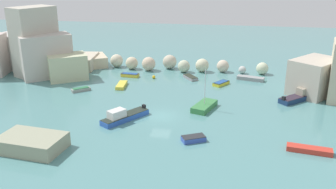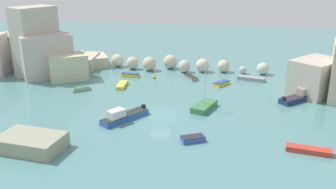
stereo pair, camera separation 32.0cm
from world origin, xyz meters
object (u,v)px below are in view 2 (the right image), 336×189
Objects in this scene: moored_boat_1 at (299,97)px; moored_boat_9 at (123,116)px; channel_buoy at (154,77)px; moored_boat_0 at (122,85)px; moored_boat_8 at (309,150)px; moored_boat_10 at (74,76)px; moored_boat_6 at (221,83)px; moored_boat_3 at (251,79)px; moored_boat_5 at (193,139)px; moored_boat_2 at (204,106)px; moored_boat_4 at (81,89)px; moored_boat_11 at (191,77)px; stone_dock at (31,143)px; moored_boat_7 at (130,75)px.

moored_boat_9 is at bearing 163.77° from moored_boat_1.
moored_boat_0 is (-4.12, -5.29, -0.03)m from channel_buoy.
moored_boat_8 and moored_boat_10 have the same top height.
moored_boat_3 is at bearing 159.31° from moored_boat_6.
moored_boat_5 is 21.03m from moored_boat_6.
moored_boat_3 is at bearing 82.52° from moored_boat_1.
moored_boat_3 is at bearing 179.70° from moored_boat_10.
moored_boat_10 is at bearing 84.38° from moored_boat_2.
moored_boat_10 is (-3.99, 6.35, 0.03)m from moored_boat_4.
moored_boat_2 is 0.86× the size of moored_boat_9.
moored_boat_8 reaches higher than moored_boat_0.
moored_boat_2 is 16.03m from moored_boat_3.
channel_buoy is 0.18× the size of moored_boat_6.
moored_boat_10 is at bearing 22.45° from moored_boat_3.
channel_buoy is 18.33m from moored_boat_9.
channel_buoy is 31.26m from moored_boat_8.
moored_boat_4 is 7.50m from moored_boat_10.
moored_boat_0 is 0.69× the size of moored_boat_1.
channel_buoy is 16.36m from moored_boat_3.
moored_boat_2 is at bearing 23.79° from moored_boat_6.
moored_boat_0 is 26.77m from moored_boat_1.
moored_boat_1 is 18.24m from moored_boat_11.
stone_dock is at bearing -10.74° from moored_boat_5.
channel_buoy is 0.12× the size of moored_boat_3.
moored_boat_2 is at bearing 126.98° from moored_boat_4.
moored_boat_11 is at bearing 33.09° from moored_boat_2.
moored_boat_5 is 0.87× the size of moored_boat_6.
moored_boat_11 is (10.30, 6.27, -0.00)m from moored_boat_0.
moored_boat_1 is 10.93m from moored_boat_3.
stone_dock is 28.66m from moored_boat_8.
stone_dock is 2.32× the size of moored_boat_5.
moored_boat_8 is at bearing 49.57° from moored_boat_0.
moored_boat_8 is 21.70m from moored_boat_9.
moored_boat_7 is (2.72, 27.78, -0.46)m from stone_dock.
moored_boat_10 is at bearing -116.49° from moored_boat_11.
moored_boat_2 is 1.19× the size of moored_boat_3.
stone_dock is 1.42× the size of moored_boat_3.
moored_boat_1 is at bearing -85.94° from moored_boat_8.
moored_boat_1 is at bearing 164.37° from moored_boat_10.
moored_boat_3 is 10.11m from moored_boat_11.
channel_buoy is 11.57m from moored_boat_6.
moored_boat_5 is at bearing 32.25° from moored_boat_0.
channel_buoy is at bearing -38.30° from moored_boat_8.
stone_dock reaches higher than moored_boat_11.
stone_dock is at bearing 150.20° from moored_boat_2.
stone_dock is 22.30m from moored_boat_0.
moored_boat_3 is 20.62m from moored_boat_7.
moored_boat_9 is (0.06, -18.32, 0.29)m from channel_buoy.
moored_boat_2 is at bearing 56.15° from moored_boat_0.
moored_boat_8 is at bearing 9.01° from stone_dock.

